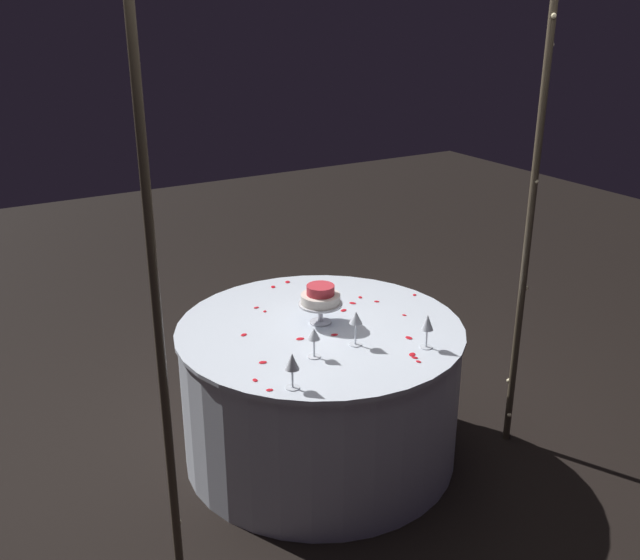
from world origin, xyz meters
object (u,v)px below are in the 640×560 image
at_px(decorative_arch, 372,192).
at_px(wine_glass_1, 356,320).
at_px(wine_glass_3, 292,363).
at_px(main_table, 320,391).
at_px(wine_glass_0, 427,324).
at_px(tiered_cake, 320,298).
at_px(wine_glass_2, 314,336).

bearing_deg(decorative_arch, wine_glass_1, -103.88).
bearing_deg(wine_glass_3, main_table, -131.55).
relative_size(decorative_arch, wine_glass_0, 14.14).
bearing_deg(wine_glass_3, tiered_cake, -131.02).
height_order(decorative_arch, tiered_cake, decorative_arch).
bearing_deg(tiered_cake, main_table, 56.11).
xyz_separation_m(wine_glass_2, wine_glass_3, (0.22, 0.20, 0.01)).
distance_m(tiered_cake, wine_glass_3, 0.66).
relative_size(main_table, wine_glass_0, 8.59).
height_order(tiered_cake, wine_glass_3, tiered_cake).
relative_size(wine_glass_0, wine_glass_3, 1.04).
xyz_separation_m(decorative_arch, wine_glass_0, (-0.31, 0.03, -0.65)).
relative_size(tiered_cake, wine_glass_1, 1.29).
distance_m(wine_glass_0, wine_glass_1, 0.33).
xyz_separation_m(main_table, tiered_cake, (-0.03, -0.04, 0.50)).
xyz_separation_m(main_table, wine_glass_0, (-0.31, 0.45, 0.49)).
bearing_deg(decorative_arch, wine_glass_0, 173.90).
bearing_deg(main_table, wine_glass_0, 124.32).
bearing_deg(wine_glass_3, wine_glass_1, -155.66).
bearing_deg(wine_glass_2, decorative_arch, 141.44).
height_order(main_table, wine_glass_1, wine_glass_1).
xyz_separation_m(tiered_cake, wine_glass_1, (-0.01, 0.30, -0.01)).
xyz_separation_m(tiered_cake, wine_glass_0, (-0.28, 0.49, -0.01)).
bearing_deg(wine_glass_2, wine_glass_1, -178.11).
bearing_deg(wine_glass_1, decorative_arch, 76.12).
relative_size(wine_glass_0, wine_glass_2, 1.16).
bearing_deg(tiered_cake, wine_glass_3, 48.98).
height_order(main_table, wine_glass_0, wine_glass_0).
relative_size(wine_glass_1, wine_glass_3, 1.06).
height_order(decorative_arch, wine_glass_0, decorative_arch).
relative_size(decorative_arch, wine_glass_2, 16.44).
xyz_separation_m(decorative_arch, main_table, (0.00, -0.42, -1.14)).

